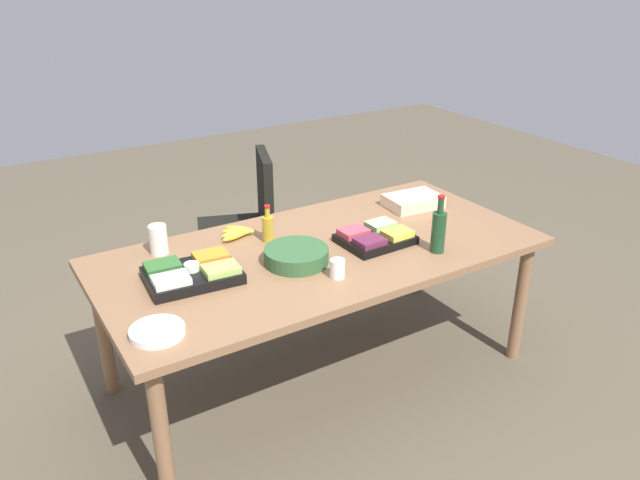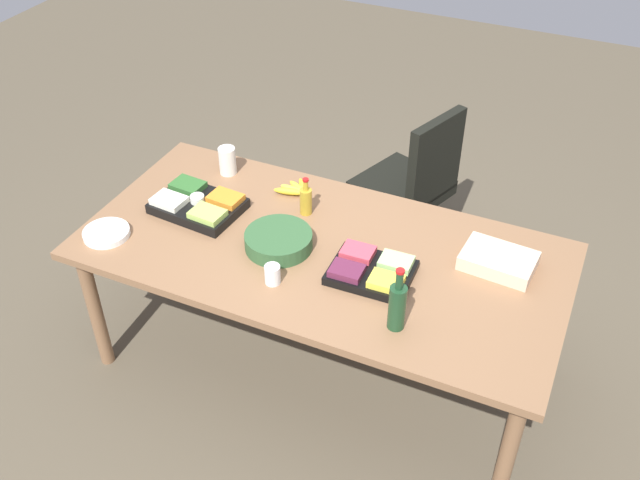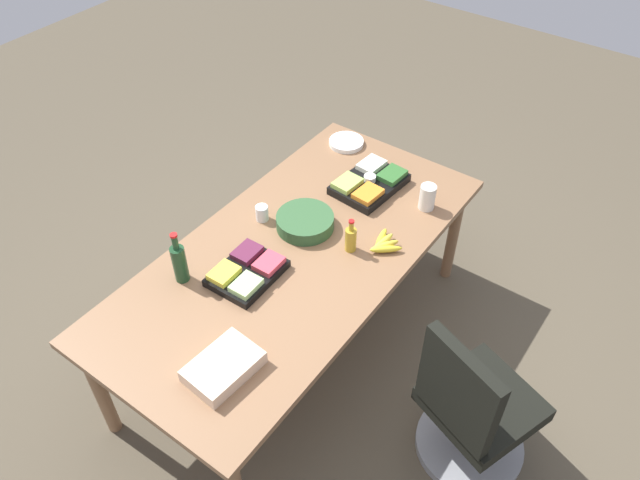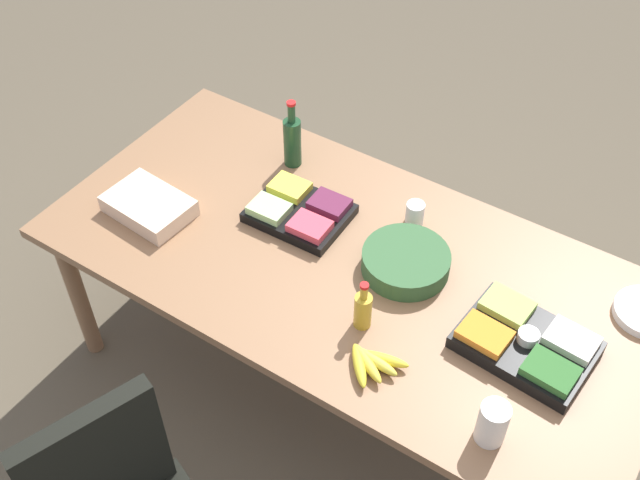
{
  "view_description": "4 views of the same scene",
  "coord_description": "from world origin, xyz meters",
  "px_view_note": "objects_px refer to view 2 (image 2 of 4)",
  "views": [
    {
      "loc": [
        1.52,
        2.45,
        2.15
      ],
      "look_at": [
        -0.01,
        -0.02,
        0.81
      ],
      "focal_mm": 35.03,
      "sensor_mm": 36.0,
      "label": 1
    },
    {
      "loc": [
        -1.07,
        2.37,
        2.87
      ],
      "look_at": [
        0.01,
        -0.01,
        0.81
      ],
      "focal_mm": 40.41,
      "sensor_mm": 36.0,
      "label": 2
    },
    {
      "loc": [
        -1.81,
        -1.47,
        3.05
      ],
      "look_at": [
        0.1,
        -0.09,
        0.83
      ],
      "focal_mm": 34.84,
      "sensor_mm": 36.0,
      "label": 3
    },
    {
      "loc": [
        0.95,
        -1.65,
        2.83
      ],
      "look_at": [
        -0.12,
        -0.02,
        0.83
      ],
      "focal_mm": 43.5,
      "sensor_mm": 36.0,
      "label": 4
    }
  ],
  "objects_px": {
    "dressing_bottle": "(306,200)",
    "paper_plate_stack": "(106,233)",
    "salad_bowl": "(279,241)",
    "veggie_tray": "(198,204)",
    "fruit_platter": "(371,270)",
    "wine_bottle": "(397,305)",
    "sheet_cake": "(498,261)",
    "banana_bunch": "(297,189)",
    "conference_table": "(321,260)",
    "mayo_jar": "(227,161)",
    "office_chair": "(408,198)",
    "paper_cup": "(273,274)"
  },
  "relations": [
    {
      "from": "dressing_bottle",
      "to": "paper_plate_stack",
      "type": "distance_m",
      "value": 0.96
    },
    {
      "from": "salad_bowl",
      "to": "veggie_tray",
      "type": "relative_size",
      "value": 0.71
    },
    {
      "from": "dressing_bottle",
      "to": "fruit_platter",
      "type": "bearing_deg",
      "value": 146.22
    },
    {
      "from": "dressing_bottle",
      "to": "wine_bottle",
      "type": "distance_m",
      "value": 0.87
    },
    {
      "from": "sheet_cake",
      "to": "banana_bunch",
      "type": "relative_size",
      "value": 1.55
    },
    {
      "from": "fruit_platter",
      "to": "wine_bottle",
      "type": "bearing_deg",
      "value": 129.11
    },
    {
      "from": "conference_table",
      "to": "mayo_jar",
      "type": "relative_size",
      "value": 14.95
    },
    {
      "from": "wine_bottle",
      "to": "sheet_cake",
      "type": "bearing_deg",
      "value": -118.15
    },
    {
      "from": "sheet_cake",
      "to": "wine_bottle",
      "type": "bearing_deg",
      "value": 61.85
    },
    {
      "from": "office_chair",
      "to": "salad_bowl",
      "type": "relative_size",
      "value": 3.06
    },
    {
      "from": "sheet_cake",
      "to": "paper_cup",
      "type": "relative_size",
      "value": 3.56
    },
    {
      "from": "fruit_platter",
      "to": "wine_bottle",
      "type": "height_order",
      "value": "wine_bottle"
    },
    {
      "from": "conference_table",
      "to": "fruit_platter",
      "type": "distance_m",
      "value": 0.31
    },
    {
      "from": "office_chair",
      "to": "paper_plate_stack",
      "type": "height_order",
      "value": "office_chair"
    },
    {
      "from": "wine_bottle",
      "to": "paper_plate_stack",
      "type": "relative_size",
      "value": 1.38
    },
    {
      "from": "conference_table",
      "to": "salad_bowl",
      "type": "distance_m",
      "value": 0.23
    },
    {
      "from": "salad_bowl",
      "to": "sheet_cake",
      "type": "xyz_separation_m",
      "value": [
        -0.96,
        -0.28,
        -0.0
      ]
    },
    {
      "from": "dressing_bottle",
      "to": "paper_cup",
      "type": "distance_m",
      "value": 0.54
    },
    {
      "from": "dressing_bottle",
      "to": "mayo_jar",
      "type": "xyz_separation_m",
      "value": [
        0.53,
        -0.16,
        -0.0
      ]
    },
    {
      "from": "conference_table",
      "to": "office_chair",
      "type": "bearing_deg",
      "value": -93.7
    },
    {
      "from": "office_chair",
      "to": "fruit_platter",
      "type": "distance_m",
      "value": 1.31
    },
    {
      "from": "paper_plate_stack",
      "to": "paper_cup",
      "type": "relative_size",
      "value": 2.44
    },
    {
      "from": "wine_bottle",
      "to": "mayo_jar",
      "type": "height_order",
      "value": "wine_bottle"
    },
    {
      "from": "veggie_tray",
      "to": "dressing_bottle",
      "type": "bearing_deg",
      "value": -158.09
    },
    {
      "from": "salad_bowl",
      "to": "sheet_cake",
      "type": "height_order",
      "value": "salad_bowl"
    },
    {
      "from": "banana_bunch",
      "to": "mayo_jar",
      "type": "bearing_deg",
      "value": -3.28
    },
    {
      "from": "sheet_cake",
      "to": "veggie_tray",
      "type": "bearing_deg",
      "value": 7.14
    },
    {
      "from": "office_chair",
      "to": "salad_bowl",
      "type": "height_order",
      "value": "office_chair"
    },
    {
      "from": "wine_bottle",
      "to": "salad_bowl",
      "type": "bearing_deg",
      "value": -21.57
    },
    {
      "from": "office_chair",
      "to": "banana_bunch",
      "type": "relative_size",
      "value": 4.65
    },
    {
      "from": "veggie_tray",
      "to": "paper_cup",
      "type": "distance_m",
      "value": 0.67
    },
    {
      "from": "banana_bunch",
      "to": "office_chair",
      "type": "bearing_deg",
      "value": -115.78
    },
    {
      "from": "veggie_tray",
      "to": "paper_plate_stack",
      "type": "bearing_deg",
      "value": 51.25
    },
    {
      "from": "wine_bottle",
      "to": "paper_cup",
      "type": "xyz_separation_m",
      "value": [
        0.58,
        -0.03,
        -0.07
      ]
    },
    {
      "from": "dressing_bottle",
      "to": "paper_cup",
      "type": "relative_size",
      "value": 2.23
    },
    {
      "from": "sheet_cake",
      "to": "mayo_jar",
      "type": "height_order",
      "value": "mayo_jar"
    },
    {
      "from": "dressing_bottle",
      "to": "sheet_cake",
      "type": "height_order",
      "value": "dressing_bottle"
    },
    {
      "from": "wine_bottle",
      "to": "paper_cup",
      "type": "relative_size",
      "value": 3.36
    },
    {
      "from": "mayo_jar",
      "to": "veggie_tray",
      "type": "bearing_deg",
      "value": 95.77
    },
    {
      "from": "banana_bunch",
      "to": "paper_plate_stack",
      "type": "xyz_separation_m",
      "value": [
        0.67,
        0.69,
        -0.01
      ]
    },
    {
      "from": "conference_table",
      "to": "mayo_jar",
      "type": "distance_m",
      "value": 0.83
    },
    {
      "from": "wine_bottle",
      "to": "banana_bunch",
      "type": "bearing_deg",
      "value": -41.63
    },
    {
      "from": "veggie_tray",
      "to": "wine_bottle",
      "type": "xyz_separation_m",
      "value": [
        -1.17,
        0.36,
        0.08
      ]
    },
    {
      "from": "fruit_platter",
      "to": "dressing_bottle",
      "type": "bearing_deg",
      "value": -33.78
    },
    {
      "from": "conference_table",
      "to": "office_chair",
      "type": "relative_size",
      "value": 2.34
    },
    {
      "from": "mayo_jar",
      "to": "paper_cup",
      "type": "height_order",
      "value": "mayo_jar"
    },
    {
      "from": "salad_bowl",
      "to": "mayo_jar",
      "type": "bearing_deg",
      "value": -40.47
    },
    {
      "from": "conference_table",
      "to": "fruit_platter",
      "type": "relative_size",
      "value": 6.13
    },
    {
      "from": "salad_bowl",
      "to": "paper_plate_stack",
      "type": "xyz_separation_m",
      "value": [
        0.78,
        0.26,
        -0.02
      ]
    },
    {
      "from": "dressing_bottle",
      "to": "office_chair",
      "type": "bearing_deg",
      "value": -105.95
    }
  ]
}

